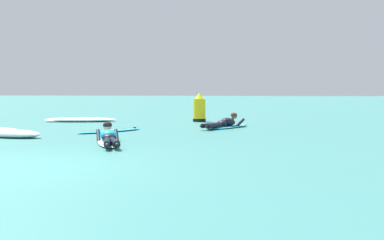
# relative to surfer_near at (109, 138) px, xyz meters

# --- Properties ---
(ground_plane) EXTENTS (120.00, 120.00, 0.00)m
(ground_plane) POSITION_rel_surfer_near_xyz_m (-0.70, 6.49, -0.14)
(ground_plane) COLOR #387A75
(surfer_near) EXTENTS (1.21, 2.62, 0.55)m
(surfer_near) POSITION_rel_surfer_near_xyz_m (0.00, 0.00, 0.00)
(surfer_near) COLOR silver
(surfer_near) RESTS_ON ground
(surfer_far) EXTENTS (1.68, 2.38, 0.55)m
(surfer_far) POSITION_rel_surfer_near_xyz_m (2.61, 4.84, -0.01)
(surfer_far) COLOR #2DB2D1
(surfer_far) RESTS_ON ground
(drifting_surfboard) EXTENTS (1.86, 2.15, 0.16)m
(drifting_surfboard) POSITION_rel_surfer_near_xyz_m (-0.81, 3.17, -0.10)
(drifting_surfboard) COLOR #2DB2D1
(drifting_surfboard) RESTS_ON ground
(whitewater_front) EXTENTS (1.80, 1.00, 0.21)m
(whitewater_front) POSITION_rel_surfer_near_xyz_m (-2.94, 1.23, -0.04)
(whitewater_front) COLOR white
(whitewater_front) RESTS_ON ground
(whitewater_mid_left) EXTENTS (2.84, 1.15, 0.17)m
(whitewater_mid_left) POSITION_rel_surfer_near_xyz_m (-3.09, 7.28, -0.06)
(whitewater_mid_left) COLOR white
(whitewater_mid_left) RESTS_ON ground
(channel_marker_buoy) EXTENTS (0.50, 0.50, 1.13)m
(channel_marker_buoy) POSITION_rel_surfer_near_xyz_m (1.49, 7.78, 0.32)
(channel_marker_buoy) COLOR yellow
(channel_marker_buoy) RESTS_ON ground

